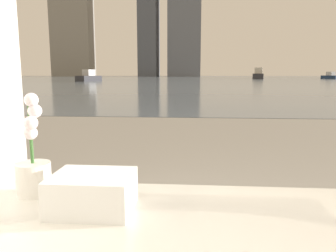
# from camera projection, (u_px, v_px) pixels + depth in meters

# --- Properties ---
(potted_orchid) EXTENTS (0.13, 0.13, 0.37)m
(potted_orchid) POSITION_uv_depth(u_px,v_px,m) (33.00, 166.00, 1.20)
(potted_orchid) COLOR silver
(potted_orchid) RESTS_ON bathtub
(towel_stack) EXTENTS (0.26, 0.21, 0.12)m
(towel_stack) POSITION_uv_depth(u_px,v_px,m) (93.00, 192.00, 1.06)
(towel_stack) COLOR white
(towel_stack) RESTS_ON bathtub
(harbor_water) EXTENTS (180.00, 110.00, 0.01)m
(harbor_water) POSITION_uv_depth(u_px,v_px,m) (193.00, 79.00, 61.45)
(harbor_water) COLOR slate
(harbor_water) RESTS_ON ground_plane
(harbor_boat_1) EXTENTS (2.55, 3.75, 1.33)m
(harbor_boat_1) POSITION_uv_depth(u_px,v_px,m) (330.00, 76.00, 61.89)
(harbor_boat_1) COLOR navy
(harbor_boat_1) RESTS_ON harbor_water
(harbor_boat_4) EXTENTS (2.47, 4.23, 1.50)m
(harbor_boat_4) POSITION_uv_depth(u_px,v_px,m) (89.00, 77.00, 42.45)
(harbor_boat_4) COLOR #2D2D33
(harbor_boat_4) RESTS_ON harbor_water
(harbor_boat_5) EXTENTS (3.04, 5.91, 2.11)m
(harbor_boat_5) POSITION_uv_depth(u_px,v_px,m) (258.00, 75.00, 62.56)
(harbor_boat_5) COLOR #2D2D33
(harbor_boat_5) RESTS_ON harbor_water
(skyline_tower_0) EXTENTS (13.97, 8.09, 50.16)m
(skyline_tower_0) POSITION_uv_depth(u_px,v_px,m) (71.00, 5.00, 116.03)
(skyline_tower_0) COLOR gray
(skyline_tower_0) RESTS_ON ground_plane
(skyline_tower_1) EXTENTS (6.29, 12.61, 43.21)m
(skyline_tower_1) POSITION_uv_depth(u_px,v_px,m) (149.00, 14.00, 114.40)
(skyline_tower_1) COLOR #4C515B
(skyline_tower_1) RESTS_ON ground_plane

